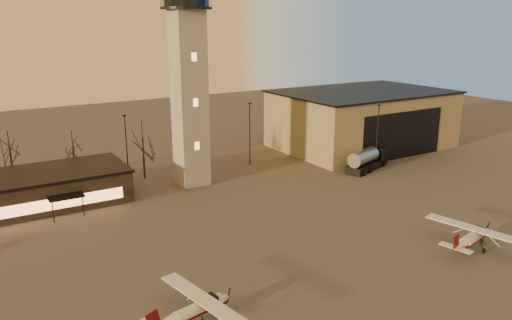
# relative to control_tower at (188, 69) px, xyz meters

# --- Properties ---
(ground) EXTENTS (220.00, 220.00, 0.00)m
(ground) POSITION_rel_control_tower_xyz_m (0.00, -30.00, -16.33)
(ground) COLOR #3C3A37
(ground) RESTS_ON ground
(control_tower) EXTENTS (6.80, 6.80, 32.60)m
(control_tower) POSITION_rel_control_tower_xyz_m (0.00, 0.00, 0.00)
(control_tower) COLOR gray
(control_tower) RESTS_ON ground
(hangar) EXTENTS (30.60, 20.60, 10.30)m
(hangar) POSITION_rel_control_tower_xyz_m (36.00, 3.98, -11.17)
(hangar) COLOR #8F7D5D
(hangar) RESTS_ON ground
(terminal) EXTENTS (25.40, 12.20, 4.30)m
(terminal) POSITION_rel_control_tower_xyz_m (-21.99, 1.98, -14.17)
(terminal) COLOR black
(terminal) RESTS_ON ground
(light_poles) EXTENTS (58.50, 12.25, 10.14)m
(light_poles) POSITION_rel_control_tower_xyz_m (0.50, 1.00, -10.92)
(light_poles) COLOR black
(light_poles) RESTS_ON ground
(tree_row) EXTENTS (37.20, 9.20, 8.80)m
(tree_row) POSITION_rel_control_tower_xyz_m (-13.70, 9.16, -10.39)
(tree_row) COLOR black
(tree_row) RESTS_ON ground
(cessna_front) EXTENTS (8.52, 10.70, 2.95)m
(cessna_front) POSITION_rel_control_tower_xyz_m (15.88, -34.47, -15.32)
(cessna_front) COLOR silver
(cessna_front) RESTS_ON ground
(cessna_rear) EXTENTS (7.98, 10.04, 2.76)m
(cessna_rear) POSITION_rel_control_tower_xyz_m (-13.72, -31.66, -15.38)
(cessna_rear) COLOR silver
(cessna_rear) RESTS_ON ground
(fuel_truck) EXTENTS (9.51, 5.39, 3.40)m
(fuel_truck) POSITION_rel_control_tower_xyz_m (26.36, -7.79, -14.98)
(fuel_truck) COLOR black
(fuel_truck) RESTS_ON ground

